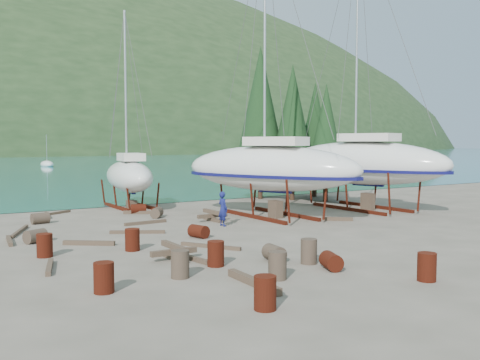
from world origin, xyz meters
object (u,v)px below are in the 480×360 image
large_sailboat_far (362,162)px  worker (223,209)px  large_sailboat_near (270,168)px  small_sailboat_shore (129,176)px

large_sailboat_far → worker: large_sailboat_far is taller
large_sailboat_near → worker: bearing=176.0°
large_sailboat_far → worker: bearing=170.3°
large_sailboat_near → small_sailboat_shore: (-5.29, 8.44, -0.73)m
large_sailboat_far → small_sailboat_shore: size_ratio=1.44×
worker → large_sailboat_near: bearing=-72.9°
large_sailboat_near → worker: 4.72m
large_sailboat_near → large_sailboat_far: size_ratio=0.95×
large_sailboat_far → worker: (-11.03, -1.22, -2.12)m
small_sailboat_shore → worker: size_ratio=7.24×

